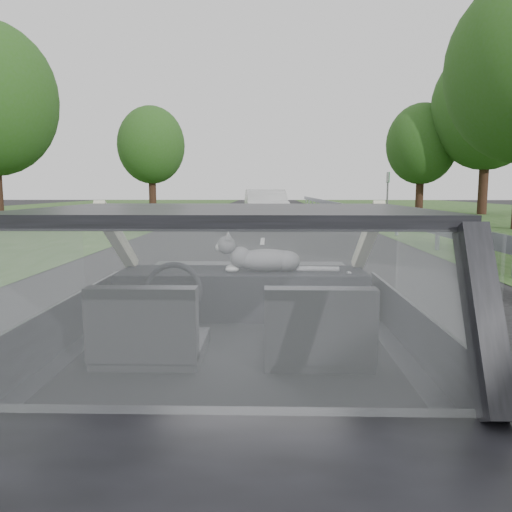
# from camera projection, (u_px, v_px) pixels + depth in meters

# --- Properties ---
(ground) EXTENTS (140.00, 140.00, 0.00)m
(ground) POSITION_uv_depth(u_px,v_px,m) (237.00, 467.00, 2.75)
(ground) COLOR #2C2C2E
(ground) RESTS_ON ground
(subject_car) EXTENTS (1.80, 4.00, 1.45)m
(subject_car) POSITION_uv_depth(u_px,v_px,m) (237.00, 340.00, 2.66)
(subject_car) COLOR black
(subject_car) RESTS_ON ground
(dashboard) EXTENTS (1.58, 0.45, 0.30)m
(dashboard) POSITION_uv_depth(u_px,v_px,m) (243.00, 293.00, 3.26)
(dashboard) COLOR black
(dashboard) RESTS_ON subject_car
(driver_seat) EXTENTS (0.50, 0.72, 0.42)m
(driver_seat) POSITION_uv_depth(u_px,v_px,m) (148.00, 326.00, 2.36)
(driver_seat) COLOR black
(driver_seat) RESTS_ON subject_car
(passenger_seat) EXTENTS (0.50, 0.72, 0.42)m
(passenger_seat) POSITION_uv_depth(u_px,v_px,m) (318.00, 327.00, 2.34)
(passenger_seat) COLOR black
(passenger_seat) RESTS_ON subject_car
(steering_wheel) EXTENTS (0.36, 0.36, 0.04)m
(steering_wheel) POSITION_uv_depth(u_px,v_px,m) (173.00, 291.00, 2.97)
(steering_wheel) COLOR black
(steering_wheel) RESTS_ON dashboard
(cat) EXTENTS (0.57, 0.20, 0.25)m
(cat) POSITION_uv_depth(u_px,v_px,m) (266.00, 259.00, 3.19)
(cat) COLOR gray
(cat) RESTS_ON dashboard
(guardrail) EXTENTS (0.05, 90.00, 0.32)m
(guardrail) POSITION_uv_depth(u_px,v_px,m) (433.00, 227.00, 12.48)
(guardrail) COLOR gray
(guardrail) RESTS_ON ground
(other_car) EXTENTS (2.22, 4.77, 1.52)m
(other_car) POSITION_uv_depth(u_px,v_px,m) (266.00, 208.00, 20.48)
(other_car) COLOR silver
(other_car) RESTS_ON ground
(highway_sign) EXTENTS (0.18, 1.01, 2.51)m
(highway_sign) POSITION_uv_depth(u_px,v_px,m) (387.00, 194.00, 29.32)
(highway_sign) COLOR #1E6734
(highway_sign) RESTS_ON ground
(tree_2) EXTENTS (5.62, 5.62, 6.80)m
(tree_2) POSITION_uv_depth(u_px,v_px,m) (421.00, 160.00, 32.19)
(tree_2) COLOR #234E14
(tree_2) RESTS_ON ground
(tree_3) EXTENTS (7.56, 7.56, 9.84)m
(tree_3) POSITION_uv_depth(u_px,v_px,m) (486.00, 132.00, 29.82)
(tree_3) COLOR #234E14
(tree_3) RESTS_ON ground
(tree_6) EXTENTS (5.43, 5.43, 7.04)m
(tree_6) POSITION_uv_depth(u_px,v_px,m) (152.00, 160.00, 34.77)
(tree_6) COLOR #234E14
(tree_6) RESTS_ON ground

